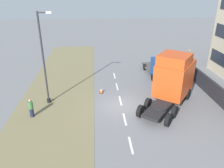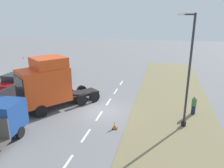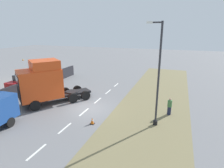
# 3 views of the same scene
# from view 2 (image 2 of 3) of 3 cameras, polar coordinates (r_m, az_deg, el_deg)

# --- Properties ---
(ground_plane) EXTENTS (120.00, 120.00, 0.00)m
(ground_plane) POSITION_cam_2_polar(r_m,az_deg,el_deg) (19.19, -2.61, -7.18)
(ground_plane) COLOR slate
(ground_plane) RESTS_ON ground
(grass_verge) EXTENTS (7.00, 44.00, 0.01)m
(grass_verge) POSITION_cam_2_polar(r_m,az_deg,el_deg) (18.58, 15.70, -8.70)
(grass_verge) COLOR olive
(grass_verge) RESTS_ON ground
(lane_markings) EXTENTS (0.16, 17.80, 0.00)m
(lane_markings) POSITION_cam_2_polar(r_m,az_deg,el_deg) (19.80, -2.05, -6.36)
(lane_markings) COLOR white
(lane_markings) RESTS_ON ground
(boundary_wall) EXTENTS (0.25, 24.00, 1.60)m
(boundary_wall) POSITION_cam_2_polar(r_m,az_deg,el_deg) (22.92, -24.83, -2.51)
(boundary_wall) COLOR #232328
(boundary_wall) RESTS_ON ground
(lorry_cab) EXTENTS (6.32, 7.09, 4.77)m
(lorry_cab) POSITION_cam_2_polar(r_m,az_deg,el_deg) (19.73, -16.59, 0.03)
(lorry_cab) COLOR black
(lorry_cab) RESTS_ON ground
(parked_car) EXTENTS (2.01, 4.78, 1.96)m
(parked_car) POSITION_cam_2_polar(r_m,az_deg,el_deg) (26.25, -23.95, 0.38)
(parked_car) COLOR maroon
(parked_car) RESTS_ON ground
(lamp_post) EXTENTS (1.30, 0.35, 8.17)m
(lamp_post) POSITION_cam_2_polar(r_m,az_deg,el_deg) (16.32, 19.13, 1.44)
(lamp_post) COLOR black
(lamp_post) RESTS_ON ground
(pedestrian) EXTENTS (0.39, 0.39, 1.62)m
(pedestrian) POSITION_cam_2_polar(r_m,az_deg,el_deg) (19.62, 20.58, -5.26)
(pedestrian) COLOR #1E233D
(pedestrian) RESTS_ON ground
(traffic_cone_lead) EXTENTS (0.36, 0.36, 0.58)m
(traffic_cone_lead) POSITION_cam_2_polar(r_m,az_deg,el_deg) (16.32, 0.72, -10.73)
(traffic_cone_lead) COLOR black
(traffic_cone_lead) RESTS_ON ground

